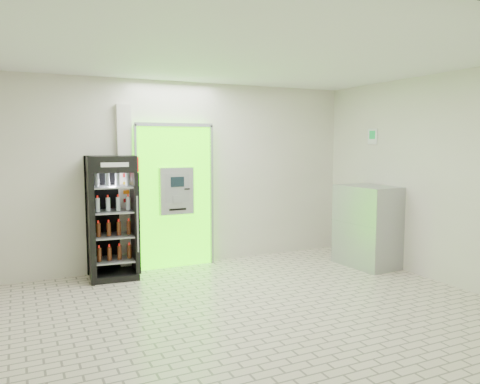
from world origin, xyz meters
TOP-DOWN VIEW (x-y plane):
  - ground at (0.00, 0.00)m, footprint 6.00×6.00m
  - room_shell at (0.00, 0.00)m, footprint 6.00×6.00m
  - atm_assembly at (-0.20, 2.41)m, footprint 1.30×0.24m
  - pillar at (-0.98, 2.45)m, footprint 0.22×0.11m
  - beverage_cooler at (-1.24, 2.19)m, footprint 0.74×0.68m
  - steel_cabinet at (2.66, 1.09)m, footprint 0.74×1.04m
  - exit_sign at (2.99, 1.40)m, footprint 0.02×0.22m

SIDE VIEW (x-z plane):
  - ground at x=0.00m, z-range 0.00..0.00m
  - steel_cabinet at x=2.66m, z-range 0.00..1.32m
  - beverage_cooler at x=-1.24m, z-range -0.04..1.79m
  - atm_assembly at x=-0.20m, z-range 0.01..2.34m
  - pillar at x=-0.98m, z-range 0.00..2.60m
  - room_shell at x=0.00m, z-range -1.16..4.84m
  - exit_sign at x=2.99m, z-range 1.99..2.25m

